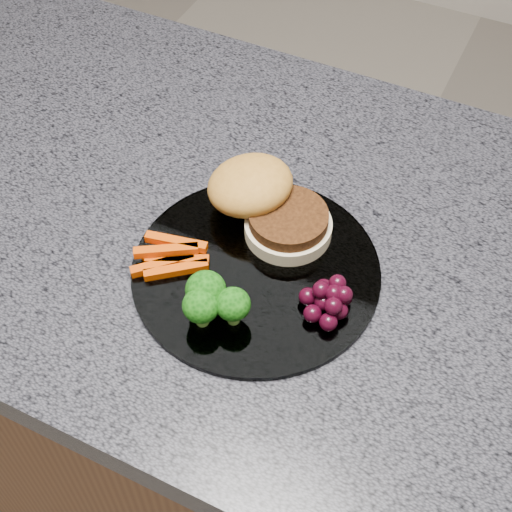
{
  "coord_description": "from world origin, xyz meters",
  "views": [
    {
      "loc": [
        0.27,
        -0.47,
        1.49
      ],
      "look_at": [
        0.07,
        -0.06,
        0.93
      ],
      "focal_mm": 50.0,
      "sensor_mm": 36.0,
      "label": 1
    }
  ],
  "objects_px": {
    "island_cabinet": "(232,404)",
    "grape_bunch": "(329,300)",
    "burger": "(263,202)",
    "plate": "(256,270)"
  },
  "relations": [
    {
      "from": "island_cabinet",
      "to": "burger",
      "type": "height_order",
      "value": "burger"
    },
    {
      "from": "plate",
      "to": "burger",
      "type": "bearing_deg",
      "value": 109.72
    },
    {
      "from": "plate",
      "to": "grape_bunch",
      "type": "distance_m",
      "value": 0.09
    },
    {
      "from": "grape_bunch",
      "to": "burger",
      "type": "bearing_deg",
      "value": 142.69
    },
    {
      "from": "island_cabinet",
      "to": "burger",
      "type": "bearing_deg",
      "value": 8.39
    },
    {
      "from": "island_cabinet",
      "to": "plate",
      "type": "distance_m",
      "value": 0.48
    },
    {
      "from": "island_cabinet",
      "to": "grape_bunch",
      "type": "height_order",
      "value": "grape_bunch"
    },
    {
      "from": "burger",
      "to": "island_cabinet",
      "type": "bearing_deg",
      "value": -158.63
    },
    {
      "from": "island_cabinet",
      "to": "grape_bunch",
      "type": "relative_size",
      "value": 21.49
    },
    {
      "from": "island_cabinet",
      "to": "burger",
      "type": "relative_size",
      "value": 7.17
    }
  ]
}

